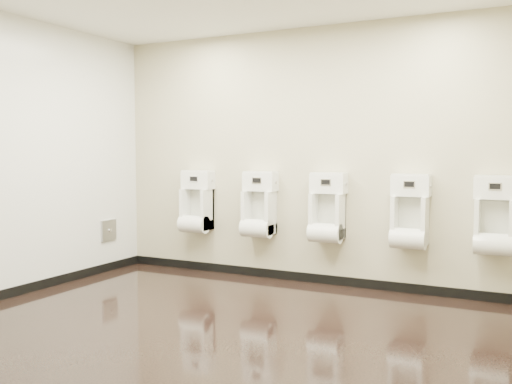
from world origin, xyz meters
TOP-DOWN VIEW (x-y plane):
  - ground at (0.00, 0.00)m, footprint 5.00×3.50m
  - back_wall at (0.00, 1.75)m, footprint 5.00×0.02m
  - front_wall at (0.00, -1.75)m, footprint 5.00×0.02m
  - left_wall at (-2.50, 0.00)m, footprint 0.02×3.50m
  - tile_overlay_left at (-2.50, 0.00)m, footprint 0.01×3.50m
  - skirting_back at (0.00, 1.74)m, footprint 5.00×0.02m
  - skirting_left at (-2.49, 0.00)m, footprint 0.02×3.50m
  - access_panel at (-2.48, 1.20)m, footprint 0.04×0.25m
  - urinal_0 at (-1.49, 1.62)m, footprint 0.39×0.29m
  - urinal_1 at (-0.65, 1.62)m, footprint 0.39×0.29m
  - urinal_2 at (0.16, 1.62)m, footprint 0.39×0.29m
  - urinal_3 at (1.03, 1.62)m, footprint 0.39×0.29m
  - urinal_4 at (1.81, 1.62)m, footprint 0.39×0.29m

SIDE VIEW (x-z plane):
  - ground at x=0.00m, z-range 0.00..0.00m
  - skirting_back at x=0.00m, z-range 0.00..0.10m
  - skirting_left at x=-2.49m, z-range 0.00..0.10m
  - access_panel at x=-2.48m, z-range 0.38..0.62m
  - urinal_0 at x=-1.49m, z-range 0.43..1.16m
  - urinal_1 at x=-0.65m, z-range 0.43..1.16m
  - urinal_2 at x=0.16m, z-range 0.43..1.16m
  - urinal_3 at x=1.03m, z-range 0.43..1.16m
  - urinal_4 at x=1.81m, z-range 0.43..1.16m
  - back_wall at x=0.00m, z-range 0.00..2.80m
  - front_wall at x=0.00m, z-range 0.00..2.80m
  - left_wall at x=-2.50m, z-range 0.00..2.80m
  - tile_overlay_left at x=-2.50m, z-range 0.00..2.80m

